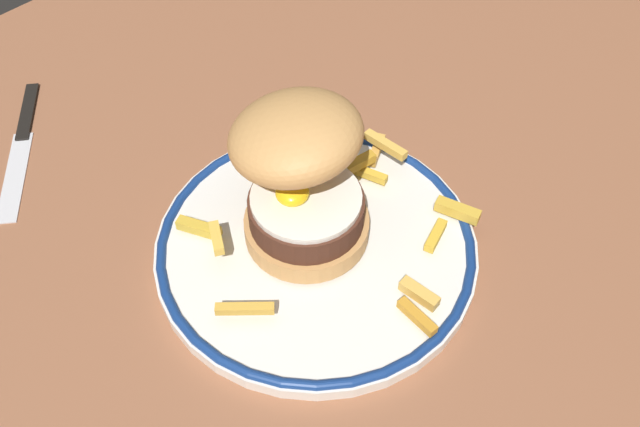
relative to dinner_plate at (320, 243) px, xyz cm
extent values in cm
cube|color=#91593C|center=(-0.45, -3.39, -2.84)|extent=(123.34, 103.88, 4.00)
cylinder|color=white|center=(0.00, 0.00, -0.24)|extent=(26.20, 26.20, 1.20)
torus|color=navy|center=(0.00, 0.00, 0.36)|extent=(25.80, 25.80, 0.80)
cylinder|color=tan|center=(-0.45, 1.06, 1.66)|extent=(10.03, 10.03, 1.80)
cylinder|color=#48261A|center=(-0.45, 1.06, 3.73)|extent=(9.13, 9.13, 2.32)
cylinder|color=white|center=(-0.45, 1.06, 5.14)|extent=(8.64, 8.64, 0.50)
ellipsoid|color=yellow|center=(-1.22, 1.75, 5.81)|extent=(2.60, 2.60, 1.40)
ellipsoid|color=tan|center=(0.57, 3.12, 9.58)|extent=(13.26, 13.63, 6.31)
cube|color=gold|center=(1.76, 8.02, 1.17)|extent=(2.99, 2.75, 0.82)
cube|color=gold|center=(-6.78, 4.56, 2.75)|extent=(2.16, 2.88, 0.79)
cube|color=orange|center=(-0.01, -10.50, 1.15)|extent=(1.08, 3.57, 0.77)
cube|color=gold|center=(10.32, 3.11, 1.14)|extent=(3.50, 2.27, 0.75)
cube|color=gold|center=(-6.48, 7.40, 1.22)|extent=(2.41, 3.77, 0.92)
cube|color=gold|center=(7.49, 2.29, 1.12)|extent=(2.06, 4.66, 0.71)
cube|color=gold|center=(10.14, 2.02, 2.66)|extent=(0.98, 4.29, 0.76)
cube|color=gold|center=(6.44, -6.73, 1.16)|extent=(3.21, 1.70, 0.79)
cube|color=gold|center=(9.70, -6.41, 1.26)|extent=(2.07, 3.88, 0.99)
cube|color=gold|center=(-9.16, -1.31, 1.83)|extent=(3.58, 3.55, 0.71)
cube|color=yellow|center=(5.79, 5.13, 2.00)|extent=(1.35, 3.47, 0.82)
cube|color=#E7B24B|center=(1.17, -9.35, 1.23)|extent=(1.17, 3.29, 0.94)
cube|color=#C48B24|center=(6.61, 2.71, 2.07)|extent=(4.69, 1.72, 0.87)
cube|color=black|center=(-8.27, 31.94, -0.54)|extent=(5.88, 7.03, 0.70)
cube|color=silver|center=(-13.52, 25.25, -0.64)|extent=(8.21, 9.76, 0.24)
camera|label=1|loc=(-24.82, -24.50, 46.00)|focal=39.61mm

